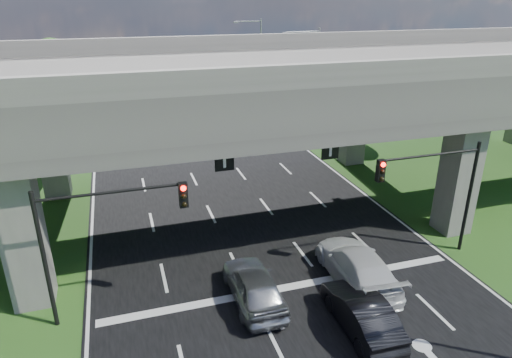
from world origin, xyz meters
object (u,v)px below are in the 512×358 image
signal_left (100,228)px  car_silver (254,285)px  streetlight_far (313,77)px  car_dark (361,313)px  streetlight_beyond (258,55)px  signal_right (437,182)px  car_white (357,266)px

signal_left → car_silver: (6.02, -0.94, -3.33)m
streetlight_far → car_dark: streetlight_far is taller
car_silver → car_dark: bearing=140.9°
streetlight_beyond → car_dark: streetlight_beyond is taller
signal_right → streetlight_far: size_ratio=0.60×
signal_right → car_silver: 10.23m
signal_left → car_dark: bearing=-22.1°
streetlight_far → car_silver: (-11.90, -21.00, -4.99)m
streetlight_far → car_white: bearing=-108.1°
car_white → streetlight_far: bearing=-103.8°
signal_right → signal_left: size_ratio=1.00×
signal_left → streetlight_beyond: size_ratio=0.60×
streetlight_beyond → car_white: 37.96m
signal_right → streetlight_beyond: bearing=86.4°
signal_left → streetlight_beyond: streetlight_beyond is taller
signal_right → car_dark: 7.94m
signal_left → car_silver: signal_left is taller
car_dark → streetlight_far: bearing=-107.2°
signal_left → car_dark: 10.93m
streetlight_beyond → car_silver: size_ratio=2.05×
car_white → signal_left: bearing=-0.6°
car_white → streetlight_beyond: bearing=-96.2°
car_dark → car_white: size_ratio=0.79×
streetlight_beyond → car_white: bearing=-100.5°
car_dark → car_white: (1.44, 2.97, 0.09)m
car_silver → car_dark: 4.67m
signal_right → signal_left: 15.65m
car_silver → car_white: 5.04m
signal_left → car_silver: 6.95m
signal_left → streetlight_beyond: bearing=63.6°
streetlight_far → streetlight_beyond: (0.00, 16.00, 0.00)m
signal_left → car_white: bearing=-4.9°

